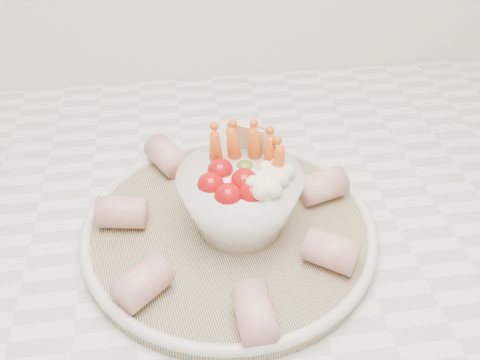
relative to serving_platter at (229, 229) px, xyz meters
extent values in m
cube|color=silver|center=(-0.10, 0.05, -0.03)|extent=(2.04, 0.62, 0.04)
cylinder|color=navy|center=(0.00, 0.00, 0.00)|extent=(0.35, 0.35, 0.01)
torus|color=silver|center=(0.00, 0.00, 0.00)|extent=(0.31, 0.31, 0.01)
sphere|color=#9D0A0D|center=(-0.02, -0.01, 0.07)|extent=(0.03, 0.03, 0.03)
sphere|color=#9D0A0D|center=(0.00, -0.03, 0.07)|extent=(0.03, 0.03, 0.03)
sphere|color=#9D0A0D|center=(0.02, -0.03, 0.07)|extent=(0.03, 0.03, 0.03)
sphere|color=#9D0A0D|center=(-0.01, 0.01, 0.07)|extent=(0.03, 0.03, 0.03)
sphere|color=#9D0A0D|center=(0.01, -0.01, 0.07)|extent=(0.03, 0.03, 0.03)
sphere|color=#4B7326|center=(0.02, 0.02, 0.07)|extent=(0.02, 0.02, 0.02)
cone|color=#D24F13|center=(0.01, 0.03, 0.08)|extent=(0.03, 0.04, 0.06)
cone|color=#D24F13|center=(0.03, 0.03, 0.08)|extent=(0.03, 0.04, 0.06)
cone|color=#D24F13|center=(0.04, 0.02, 0.08)|extent=(0.03, 0.03, 0.06)
cone|color=#D24F13|center=(-0.01, 0.03, 0.08)|extent=(0.02, 0.03, 0.06)
cone|color=#D24F13|center=(0.05, 0.00, 0.08)|extent=(0.02, 0.03, 0.06)
sphere|color=white|center=(0.05, -0.01, 0.07)|extent=(0.03, 0.03, 0.03)
sphere|color=white|center=(0.03, -0.02, 0.07)|extent=(0.03, 0.03, 0.03)
cube|color=beige|center=(0.03, 0.04, 0.08)|extent=(0.04, 0.03, 0.05)
cylinder|color=#AE4F52|center=(0.11, 0.03, 0.02)|extent=(0.06, 0.05, 0.03)
cylinder|color=#AE4F52|center=(0.05, 0.11, 0.02)|extent=(0.05, 0.06, 0.03)
cylinder|color=#AE4F52|center=(-0.06, 0.11, 0.02)|extent=(0.05, 0.06, 0.03)
cylinder|color=#AE4F52|center=(-0.11, 0.02, 0.02)|extent=(0.05, 0.04, 0.03)
cylinder|color=#AE4F52|center=(-0.09, -0.08, 0.02)|extent=(0.06, 0.06, 0.03)
cylinder|color=#AE4F52|center=(0.01, -0.13, 0.02)|extent=(0.04, 0.05, 0.03)
cylinder|color=#AE4F52|center=(0.09, -0.07, 0.02)|extent=(0.06, 0.06, 0.03)
camera|label=1|loc=(-0.05, -0.40, 0.40)|focal=40.00mm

